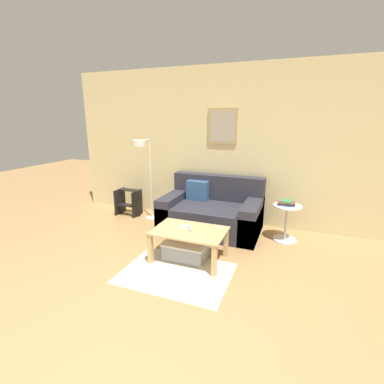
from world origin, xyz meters
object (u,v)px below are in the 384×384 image
object	(u,v)px
remote_control	(190,229)
book_stack	(286,203)
couch	(212,212)
floor_lamp	(143,162)
step_stool	(128,201)
storage_bin	(186,250)
side_table	(286,219)
cell_phone	(184,226)
coffee_table	(189,235)

from	to	relation	value
remote_control	book_stack	bearing A→B (deg)	21.55
couch	remote_control	bearing A→B (deg)	-87.54
floor_lamp	book_stack	distance (m)	2.30
book_stack	step_stool	size ratio (longest dim) A/B	0.53
storage_bin	floor_lamp	distance (m)	1.72
couch	book_stack	bearing A→B (deg)	0.19
floor_lamp	side_table	distance (m)	2.38
couch	cell_phone	bearing A→B (deg)	-93.77
floor_lamp	remote_control	distance (m)	1.61
storage_bin	remote_control	world-z (taller)	remote_control
floor_lamp	side_table	bearing A→B (deg)	3.07
remote_control	coffee_table	bearing A→B (deg)	-127.38
step_stool	cell_phone	bearing A→B (deg)	-34.49
side_table	step_stool	world-z (taller)	side_table
couch	coffee_table	world-z (taller)	couch
remote_control	step_stool	distance (m)	2.03
coffee_table	storage_bin	distance (m)	0.22
remote_control	side_table	bearing A→B (deg)	20.73
couch	storage_bin	distance (m)	1.06
book_stack	cell_phone	size ratio (longest dim) A/B	1.76
couch	cell_phone	size ratio (longest dim) A/B	10.84
couch	book_stack	size ratio (longest dim) A/B	6.17
cell_phone	step_stool	xyz separation A→B (m)	(-1.57, 1.08, -0.15)
book_stack	step_stool	distance (m)	2.77
remote_control	floor_lamp	bearing A→B (deg)	120.09
remote_control	cell_phone	world-z (taller)	remote_control
floor_lamp	cell_phone	size ratio (longest dim) A/B	10.02
step_stool	coffee_table	bearing A→B (deg)	-34.76
side_table	book_stack	world-z (taller)	book_stack
book_stack	floor_lamp	bearing A→B (deg)	-176.67
couch	floor_lamp	distance (m)	1.37
couch	book_stack	xyz separation A→B (m)	(1.11, 0.00, 0.29)
remote_control	step_stool	bearing A→B (deg)	123.44
cell_phone	storage_bin	bearing A→B (deg)	-23.16
storage_bin	remote_control	distance (m)	0.30
side_table	book_stack	bearing A→B (deg)	155.90
remote_control	couch	bearing A→B (deg)	69.93
coffee_table	side_table	size ratio (longest dim) A/B	1.67
couch	floor_lamp	size ratio (longest dim) A/B	1.08
coffee_table	floor_lamp	size ratio (longest dim) A/B	0.64
storage_bin	cell_phone	xyz separation A→B (m)	(-0.05, 0.07, 0.29)
couch	step_stool	size ratio (longest dim) A/B	3.25
coffee_table	remote_control	bearing A→B (deg)	75.15
coffee_table	floor_lamp	distance (m)	1.66
coffee_table	storage_bin	bearing A→B (deg)	170.06
floor_lamp	step_stool	xyz separation A→B (m)	(-0.50, 0.23, -0.79)
book_stack	remote_control	xyz separation A→B (m)	(-1.07, -1.03, -0.16)
couch	floor_lamp	bearing A→B (deg)	-173.61
couch	step_stool	bearing A→B (deg)	176.29
couch	cell_phone	distance (m)	0.98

